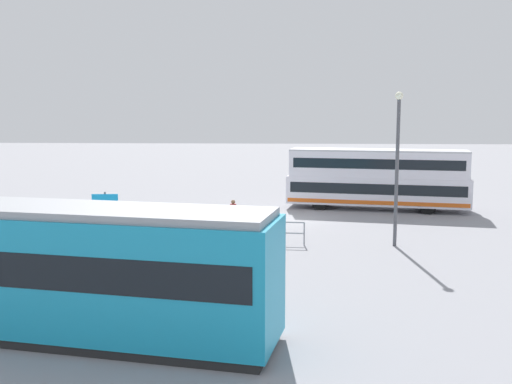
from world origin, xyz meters
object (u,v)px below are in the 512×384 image
double_decker_bus (377,179)px  street_lamp (397,157)px  pedestrian_near_railing (233,213)px  tram_yellow (15,266)px  info_sign (105,206)px

double_decker_bus → street_lamp: bearing=86.2°
double_decker_bus → pedestrian_near_railing: bearing=40.5°
tram_yellow → info_sign: size_ratio=6.43×
info_sign → street_lamp: street_lamp is taller
double_decker_bus → pedestrian_near_railing: double_decker_bus is taller
double_decker_bus → street_lamp: size_ratio=1.64×
tram_yellow → street_lamp: size_ratio=2.14×
double_decker_bus → tram_yellow: 25.17m
street_lamp → double_decker_bus: bearing=-93.8°
double_decker_bus → info_sign: 17.19m
pedestrian_near_railing → street_lamp: 8.86m
pedestrian_near_railing → info_sign: info_sign is taller
pedestrian_near_railing → double_decker_bus: bearing=-139.5°
street_lamp → tram_yellow: bearing=42.4°
double_decker_bus → tram_yellow: size_ratio=0.76×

